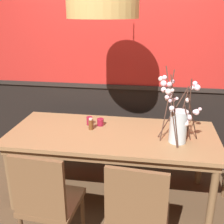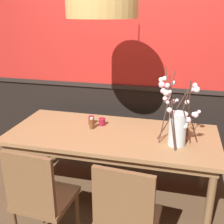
% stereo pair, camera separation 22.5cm
% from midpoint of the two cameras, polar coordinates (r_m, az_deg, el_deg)
% --- Properties ---
extents(ground_plane, '(24.00, 24.00, 0.00)m').
position_cam_midpoint_polar(ground_plane, '(3.22, 2.09, -16.67)').
color(ground_plane, brown).
extents(back_wall, '(4.76, 0.14, 2.62)m').
position_cam_midpoint_polar(back_wall, '(3.40, 5.15, 9.49)').
color(back_wall, black).
rests_on(back_wall, ground).
extents(dining_table, '(2.13, 0.94, 0.75)m').
position_cam_midpoint_polar(dining_table, '(2.86, 2.26, -5.78)').
color(dining_table, '#997047').
rests_on(dining_table, ground).
extents(chair_near_side_left, '(0.47, 0.46, 0.98)m').
position_cam_midpoint_polar(chair_near_side_left, '(2.33, -11.92, -16.76)').
color(chair_near_side_left, brown).
rests_on(chair_near_side_left, ground).
extents(chair_near_side_right, '(0.49, 0.42, 0.95)m').
position_cam_midpoint_polar(chair_near_side_right, '(2.16, 6.11, -20.29)').
color(chair_near_side_right, brown).
rests_on(chair_near_side_right, ground).
extents(chair_far_side_left, '(0.47, 0.43, 0.96)m').
position_cam_midpoint_polar(chair_far_side_left, '(3.79, 0.76, -1.48)').
color(chair_far_side_left, brown).
rests_on(chair_far_side_left, ground).
extents(vase_with_blossoms, '(0.41, 0.45, 0.71)m').
position_cam_midpoint_polar(vase_with_blossoms, '(2.61, 15.80, -2.45)').
color(vase_with_blossoms, silver).
rests_on(vase_with_blossoms, dining_table).
extents(candle_holder_nearer_center, '(0.08, 0.08, 0.08)m').
position_cam_midpoint_polar(candle_holder_nearer_center, '(3.00, 0.07, -2.04)').
color(candle_holder_nearer_center, maroon).
rests_on(candle_holder_nearer_center, dining_table).
extents(candle_holder_nearer_edge, '(0.07, 0.07, 0.09)m').
position_cam_midpoint_polar(candle_holder_nearer_edge, '(3.03, -2.19, -1.71)').
color(candle_holder_nearer_edge, maroon).
rests_on(candle_holder_nearer_edge, dining_table).
extents(condiment_bottle, '(0.05, 0.05, 0.13)m').
position_cam_midpoint_polar(condiment_bottle, '(2.91, -2.00, -2.41)').
color(condiment_bottle, brown).
rests_on(condiment_bottle, dining_table).
extents(pendant_lamp, '(0.62, 0.62, 0.75)m').
position_cam_midpoint_polar(pendant_lamp, '(2.51, 0.67, 21.71)').
color(pendant_lamp, tan).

